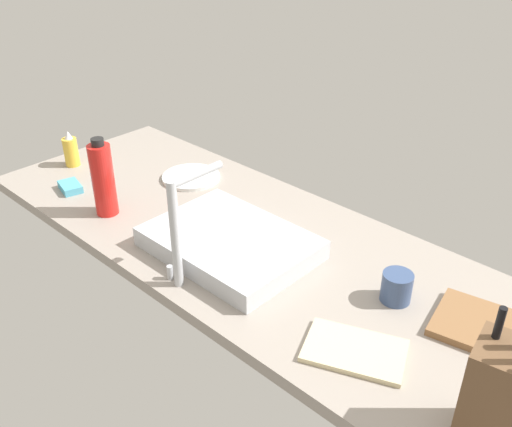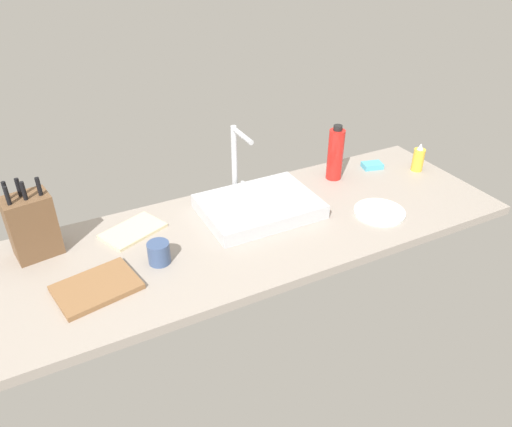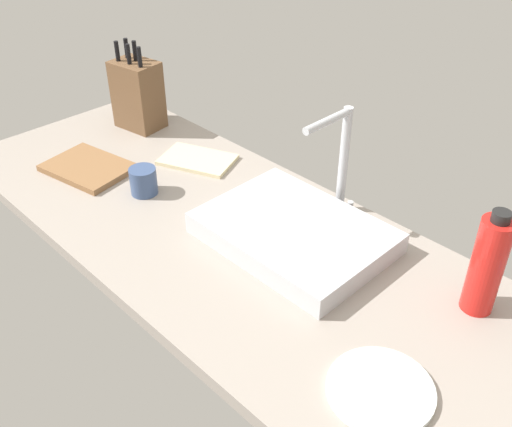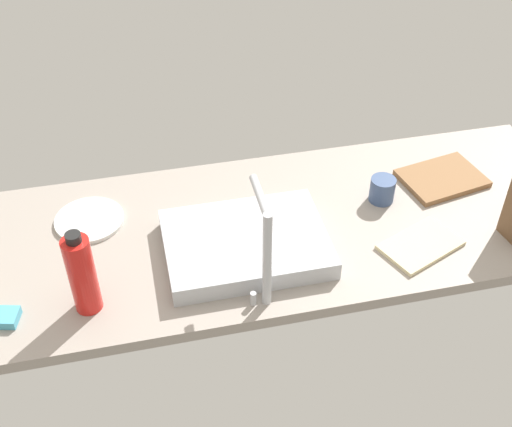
% 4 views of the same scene
% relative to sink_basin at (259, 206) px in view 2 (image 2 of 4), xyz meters
% --- Properties ---
extents(countertop_slab, '(1.96, 0.67, 0.04)m').
position_rel_sink_basin_xyz_m(countertop_slab, '(-0.06, -0.09, -0.05)').
color(countertop_slab, gray).
rests_on(countertop_slab, ground).
extents(sink_basin, '(0.44, 0.32, 0.06)m').
position_rel_sink_basin_xyz_m(sink_basin, '(0.00, 0.00, 0.00)').
color(sink_basin, '#B7BABF').
rests_on(sink_basin, countertop_slab).
extents(faucet, '(0.05, 0.17, 0.30)m').
position_rel_sink_basin_xyz_m(faucet, '(-0.01, 0.17, 0.15)').
color(faucet, '#B7BABF').
rests_on(faucet, countertop_slab).
extents(knife_block, '(0.16, 0.13, 0.29)m').
position_rel_sink_basin_xyz_m(knife_block, '(-0.80, 0.11, 0.09)').
color(knife_block, brown).
rests_on(knife_block, countertop_slab).
extents(cutting_board, '(0.28, 0.22, 0.02)m').
position_rel_sink_basin_xyz_m(cutting_board, '(-0.67, -0.18, -0.02)').
color(cutting_board, brown).
rests_on(cutting_board, countertop_slab).
extents(soap_bottle, '(0.05, 0.05, 0.13)m').
position_rel_sink_basin_xyz_m(soap_bottle, '(0.81, -0.00, 0.03)').
color(soap_bottle, gold).
rests_on(soap_bottle, countertop_slab).
extents(water_bottle, '(0.07, 0.07, 0.25)m').
position_rel_sink_basin_xyz_m(water_bottle, '(0.43, 0.11, 0.09)').
color(water_bottle, red).
rests_on(water_bottle, countertop_slab).
extents(dinner_plate, '(0.20, 0.20, 0.01)m').
position_rel_sink_basin_xyz_m(dinner_plate, '(0.42, -0.22, -0.02)').
color(dinner_plate, silver).
rests_on(dinner_plate, countertop_slab).
extents(dish_towel, '(0.25, 0.21, 0.01)m').
position_rel_sink_basin_xyz_m(dish_towel, '(-0.48, 0.09, -0.02)').
color(dish_towel, beige).
rests_on(dish_towel, countertop_slab).
extents(coffee_mug, '(0.08, 0.08, 0.08)m').
position_rel_sink_basin_xyz_m(coffee_mug, '(-0.45, -0.13, 0.01)').
color(coffee_mug, '#384C75').
rests_on(coffee_mug, countertop_slab).
extents(dish_sponge, '(0.10, 0.08, 0.02)m').
position_rel_sink_basin_xyz_m(dish_sponge, '(0.65, 0.11, -0.02)').
color(dish_sponge, '#4CA3BC').
rests_on(dish_sponge, countertop_slab).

